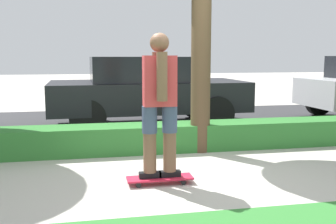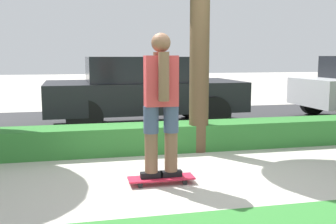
% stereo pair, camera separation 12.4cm
% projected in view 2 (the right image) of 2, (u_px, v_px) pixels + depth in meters
% --- Properties ---
extents(ground_plane, '(60.00, 60.00, 0.00)m').
position_uv_depth(ground_plane, '(191.00, 180.00, 4.81)').
color(ground_plane, '#ADA89E').
extents(street_asphalt, '(18.59, 5.00, 0.01)m').
position_uv_depth(street_asphalt, '(140.00, 123.00, 8.87)').
color(street_asphalt, '#2D2D30').
rests_on(street_asphalt, ground_plane).
extents(hedge_row, '(18.59, 0.60, 0.43)m').
position_uv_depth(hedge_row, '(164.00, 137.00, 6.33)').
color(hedge_row, '#2D702D').
rests_on(hedge_row, ground_plane).
extents(skateboard, '(0.79, 0.24, 0.08)m').
position_uv_depth(skateboard, '(161.00, 178.00, 4.67)').
color(skateboard, red).
rests_on(skateboard, ground_plane).
extents(skater_person, '(0.50, 0.43, 1.69)m').
position_uv_depth(skater_person, '(161.00, 102.00, 4.54)').
color(skater_person, black).
rests_on(skater_person, skateboard).
extents(parked_car_middle, '(4.21, 2.01, 1.50)m').
position_uv_depth(parked_car_middle, '(143.00, 90.00, 8.51)').
color(parked_car_middle, black).
rests_on(parked_car_middle, ground_plane).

